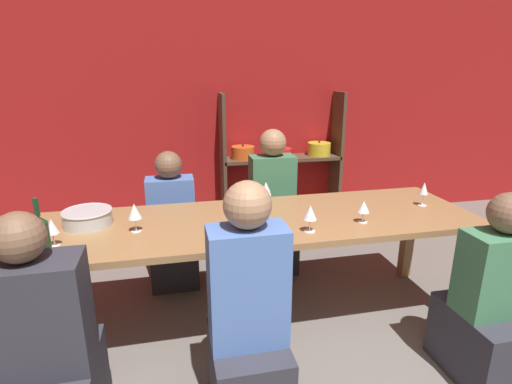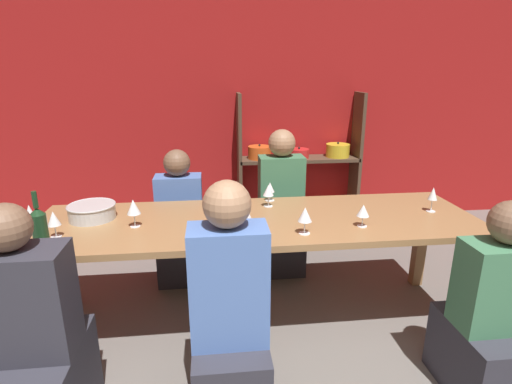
% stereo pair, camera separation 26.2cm
% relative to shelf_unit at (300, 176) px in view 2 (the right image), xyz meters
% --- Properties ---
extents(wall_back_red, '(8.80, 0.06, 2.70)m').
position_rel_shelf_unit_xyz_m(wall_back_red, '(-0.67, 0.20, 0.80)').
color(wall_back_red, '#A31919').
rests_on(wall_back_red, ground_plane).
extents(shelf_unit, '(1.33, 0.30, 1.45)m').
position_rel_shelf_unit_xyz_m(shelf_unit, '(0.00, 0.00, 0.00)').
color(shelf_unit, '#4C3828').
rests_on(shelf_unit, ground_plane).
extents(dining_table, '(2.84, 0.86, 0.75)m').
position_rel_shelf_unit_xyz_m(dining_table, '(-0.68, -1.78, 0.12)').
color(dining_table, olive).
rests_on(dining_table, ground_plane).
extents(mixing_bowl, '(0.30, 0.30, 0.10)m').
position_rel_shelf_unit_xyz_m(mixing_bowl, '(-1.73, -1.66, 0.26)').
color(mixing_bowl, '#B7BABC').
rests_on(mixing_bowl, dining_table).
extents(wine_bottle_green, '(0.08, 0.08, 0.33)m').
position_rel_shelf_unit_xyz_m(wine_bottle_green, '(-1.86, -2.13, 0.33)').
color(wine_bottle_green, '#19381E').
rests_on(wine_bottle_green, dining_table).
extents(wine_glass_empty_a, '(0.08, 0.08, 0.14)m').
position_rel_shelf_unit_xyz_m(wine_glass_empty_a, '(-0.05, -1.98, 0.30)').
color(wine_glass_empty_a, white).
rests_on(wine_glass_empty_a, dining_table).
extents(wine_glass_white_a, '(0.08, 0.08, 0.16)m').
position_rel_shelf_unit_xyz_m(wine_glass_white_a, '(-0.43, -2.05, 0.32)').
color(wine_glass_white_a, white).
rests_on(wine_glass_white_a, dining_table).
extents(wine_glass_white_b, '(0.07, 0.07, 0.14)m').
position_rel_shelf_unit_xyz_m(wine_glass_white_b, '(-0.54, -1.42, 0.30)').
color(wine_glass_white_b, white).
rests_on(wine_glass_white_b, dining_table).
extents(wine_glass_white_c, '(0.07, 0.07, 0.16)m').
position_rel_shelf_unit_xyz_m(wine_glass_white_c, '(-1.86, -1.94, 0.31)').
color(wine_glass_white_c, white).
rests_on(wine_glass_white_c, dining_table).
extents(wine_glass_red_a, '(0.08, 0.08, 0.16)m').
position_rel_shelf_unit_xyz_m(wine_glass_red_a, '(-0.57, -1.55, 0.32)').
color(wine_glass_red_a, white).
rests_on(wine_glass_red_a, dining_table).
extents(wine_glass_empty_b, '(0.08, 0.08, 0.16)m').
position_rel_shelf_unit_xyz_m(wine_glass_empty_b, '(-0.77, -1.93, 0.31)').
color(wine_glass_empty_b, white).
rests_on(wine_glass_empty_b, dining_table).
extents(wine_glass_red_b, '(0.07, 0.07, 0.18)m').
position_rel_shelf_unit_xyz_m(wine_glass_red_b, '(-2.02, -1.87, 0.33)').
color(wine_glass_red_b, white).
rests_on(wine_glass_red_b, dining_table).
extents(wine_glass_red_c, '(0.06, 0.06, 0.17)m').
position_rel_shelf_unit_xyz_m(wine_glass_red_c, '(0.51, -1.78, 0.32)').
color(wine_glass_red_c, white).
rests_on(wine_glass_red_c, dining_table).
extents(wine_glass_empty_c, '(0.08, 0.08, 0.17)m').
position_rel_shelf_unit_xyz_m(wine_glass_empty_c, '(-1.44, -1.83, 0.33)').
color(wine_glass_empty_c, white).
rests_on(wine_glass_empty_c, dining_table).
extents(person_near_a, '(0.37, 0.46, 1.22)m').
position_rel_shelf_unit_xyz_m(person_near_a, '(-0.90, -2.52, -0.09)').
color(person_near_a, '#2D2D38').
rests_on(person_near_a, ground_plane).
extents(person_far_a, '(0.37, 0.46, 1.22)m').
position_rel_shelf_unit_xyz_m(person_far_a, '(-0.39, -1.02, -0.09)').
color(person_far_a, '#2D2D38').
rests_on(person_far_a, ground_plane).
extents(person_near_b, '(0.39, 0.49, 1.09)m').
position_rel_shelf_unit_xyz_m(person_near_b, '(0.45, -2.55, -0.15)').
color(person_near_b, '#2D2D38').
rests_on(person_near_b, ground_plane).
extents(person_far_b, '(0.37, 0.46, 1.08)m').
position_rel_shelf_unit_xyz_m(person_far_b, '(-1.23, -1.08, -0.15)').
color(person_far_b, '#2D2D38').
rests_on(person_far_b, ground_plane).
extents(person_near_c, '(0.42, 0.53, 1.16)m').
position_rel_shelf_unit_xyz_m(person_near_c, '(-1.80, -2.56, -0.13)').
color(person_near_c, '#2D2D38').
rests_on(person_near_c, ground_plane).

